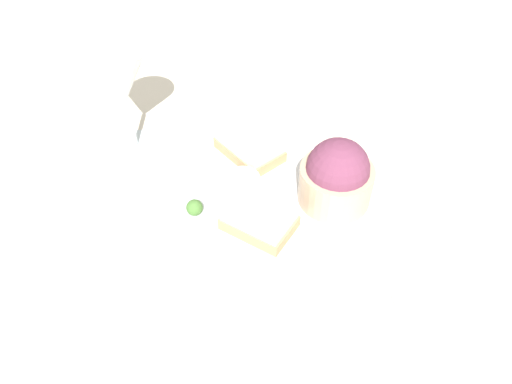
{
  "coord_description": "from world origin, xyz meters",
  "views": [
    {
      "loc": [
        0.37,
        -0.31,
        0.53
      ],
      "look_at": [
        0.0,
        0.0,
        0.03
      ],
      "focal_mm": 35.0,
      "sensor_mm": 36.0,
      "label": 1
    }
  ],
  "objects_px": {
    "cheese_toast_near": "(250,148)",
    "cheese_toast_far": "(259,221)",
    "salad_bowl": "(337,176)",
    "sauce_ramekin": "(245,182)",
    "napkin": "(428,264)",
    "fork": "(347,126)",
    "wine_glass": "(121,80)"
  },
  "relations": [
    {
      "from": "cheese_toast_near",
      "to": "cheese_toast_far",
      "type": "distance_m",
      "value": 0.15
    },
    {
      "from": "salad_bowl",
      "to": "cheese_toast_near",
      "type": "bearing_deg",
      "value": -168.19
    },
    {
      "from": "sauce_ramekin",
      "to": "napkin",
      "type": "height_order",
      "value": "sauce_ramekin"
    },
    {
      "from": "salad_bowl",
      "to": "fork",
      "type": "xyz_separation_m",
      "value": [
        -0.11,
        0.15,
        -0.05
      ]
    },
    {
      "from": "cheese_toast_far",
      "to": "fork",
      "type": "xyz_separation_m",
      "value": [
        -0.08,
        0.26,
        -0.02
      ]
    },
    {
      "from": "sauce_ramekin",
      "to": "fork",
      "type": "relative_size",
      "value": 0.3
    },
    {
      "from": "salad_bowl",
      "to": "wine_glass",
      "type": "xyz_separation_m",
      "value": [
        -0.3,
        -0.15,
        0.07
      ]
    },
    {
      "from": "cheese_toast_near",
      "to": "napkin",
      "type": "xyz_separation_m",
      "value": [
        0.3,
        0.05,
        -0.02
      ]
    },
    {
      "from": "cheese_toast_far",
      "to": "wine_glass",
      "type": "height_order",
      "value": "wine_glass"
    },
    {
      "from": "napkin",
      "to": "wine_glass",
      "type": "bearing_deg",
      "value": -159.49
    },
    {
      "from": "salad_bowl",
      "to": "cheese_toast_far",
      "type": "height_order",
      "value": "salad_bowl"
    },
    {
      "from": "sauce_ramekin",
      "to": "cheese_toast_far",
      "type": "height_order",
      "value": "same"
    },
    {
      "from": "salad_bowl",
      "to": "wine_glass",
      "type": "distance_m",
      "value": 0.34
    },
    {
      "from": "fork",
      "to": "wine_glass",
      "type": "bearing_deg",
      "value": -122.03
    },
    {
      "from": "salad_bowl",
      "to": "napkin",
      "type": "distance_m",
      "value": 0.16
    },
    {
      "from": "salad_bowl",
      "to": "cheese_toast_near",
      "type": "distance_m",
      "value": 0.16
    },
    {
      "from": "salad_bowl",
      "to": "napkin",
      "type": "relative_size",
      "value": 0.59
    },
    {
      "from": "cheese_toast_near",
      "to": "wine_glass",
      "type": "xyz_separation_m",
      "value": [
        -0.15,
        -0.12,
        0.1
      ]
    },
    {
      "from": "cheese_toast_far",
      "to": "fork",
      "type": "distance_m",
      "value": 0.28
    },
    {
      "from": "napkin",
      "to": "salad_bowl",
      "type": "bearing_deg",
      "value": -173.12
    },
    {
      "from": "sauce_ramekin",
      "to": "wine_glass",
      "type": "relative_size",
      "value": 0.28
    },
    {
      "from": "cheese_toast_far",
      "to": "napkin",
      "type": "xyz_separation_m",
      "value": [
        0.18,
        0.13,
        -0.02
      ]
    },
    {
      "from": "cheese_toast_near",
      "to": "wine_glass",
      "type": "height_order",
      "value": "wine_glass"
    },
    {
      "from": "cheese_toast_near",
      "to": "napkin",
      "type": "height_order",
      "value": "cheese_toast_near"
    },
    {
      "from": "cheese_toast_far",
      "to": "sauce_ramekin",
      "type": "bearing_deg",
      "value": 156.08
    },
    {
      "from": "wine_glass",
      "to": "napkin",
      "type": "xyz_separation_m",
      "value": [
        0.45,
        0.17,
        -0.12
      ]
    },
    {
      "from": "sauce_ramekin",
      "to": "napkin",
      "type": "xyz_separation_m",
      "value": [
        0.25,
        0.1,
        -0.03
      ]
    },
    {
      "from": "sauce_ramekin",
      "to": "wine_glass",
      "type": "bearing_deg",
      "value": -162.25
    },
    {
      "from": "cheese_toast_near",
      "to": "salad_bowl",
      "type": "bearing_deg",
      "value": 11.81
    },
    {
      "from": "salad_bowl",
      "to": "sauce_ramekin",
      "type": "height_order",
      "value": "salad_bowl"
    },
    {
      "from": "sauce_ramekin",
      "to": "fork",
      "type": "xyz_separation_m",
      "value": [
        -0.02,
        0.23,
        -0.03
      ]
    },
    {
      "from": "salad_bowl",
      "to": "fork",
      "type": "height_order",
      "value": "salad_bowl"
    }
  ]
}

